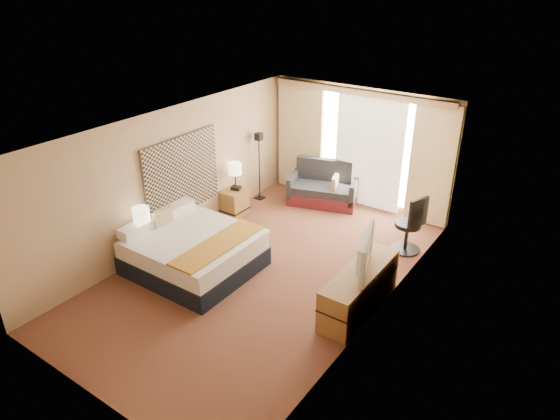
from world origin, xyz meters
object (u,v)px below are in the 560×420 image
Objects in this scene: loveseat at (324,190)px; lamp_right at (235,169)px; nightstand_right at (234,202)px; lamp_left at (141,215)px; media_dresser at (360,289)px; television at (360,251)px; desk_chair at (410,227)px; nightstand_left at (145,251)px; floor_lamp at (259,153)px; bed at (193,251)px.

loveseat is 2.81× the size of lamp_right.
lamp_left is (0.06, -2.51, 0.75)m from nightstand_right.
television is (-0.05, -0.01, 0.66)m from media_dresser.
desk_chair reaches higher than media_dresser.
nightstand_right is 4.00m from television.
nightstand_left is 4.83m from desk_chair.
television reaches higher than lamp_right.
nightstand_right is at bearing 90.00° from nightstand_left.
floor_lamp is 1.37× the size of desk_chair.
floor_lamp is at bearing 92.05° from lamp_right.
lamp_right is at bearing 91.29° from lamp_left.
television is at bearing 16.35° from lamp_left.
bed is 1.20× the size of loveseat.
television reaches higher than bed.
floor_lamp is 0.89m from lamp_right.
media_dresser is at bearing -100.54° from television.
loveseat is at bearing 179.50° from desk_chair.
lamp_right reaches higher than desk_chair.
television is (3.65, 1.04, 0.74)m from nightstand_left.
loveseat is 3.92m from television.
nightstand_right is 0.74m from lamp_right.
desk_chair is 1.06× the size of television.
lamp_right reaches higher than media_dresser.
loveseat is 2.12m from lamp_right.
nightstand_right is 0.51× the size of television.
media_dresser is 1.07× the size of loveseat.
desk_chair is at bearing 9.69° from nightstand_right.
bed is at bearing -167.33° from media_dresser.
nightstand_right is 0.92× the size of lamp_right.
lamp_right is 3.95m from television.
desk_chair reaches higher than nightstand_left.
loveseat is (-2.42, 3.04, -0.04)m from media_dresser.
nightstand_left is at bearing -124.92° from loveseat.
lamp_left is 0.56× the size of television.
lamp_left is at bearing -151.35° from bed.
bed is 3.38× the size of lamp_right.
nightstand_right is at bearing 158.60° from media_dresser.
floor_lamp reaches higher than television.
nightstand_left is at bearing 87.80° from television.
floor_lamp is 2.57× the size of lamp_left.
bed is at bearing -114.83° from loveseat.
loveseat is (0.47, 3.69, -0.05)m from bed.
floor_lamp is (-0.03, 0.95, 0.83)m from nightstand_right.
media_dresser is 3.02× the size of lamp_right.
nightstand_right is at bearing -88.18° from floor_lamp.
loveseat is at bearing 50.04° from lamp_right.
floor_lamp is at bearing 147.28° from media_dresser.
desk_chair is 1.92× the size of lamp_right.
lamp_right is (-0.81, 2.16, 0.65)m from bed.
lamp_left is (0.09, -3.46, -0.08)m from floor_lamp.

